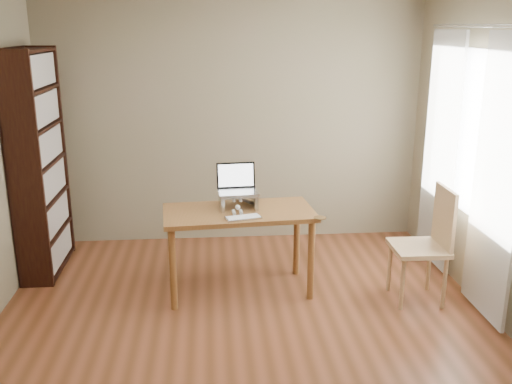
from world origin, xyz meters
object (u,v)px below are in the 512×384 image
chair (428,240)px  cat (236,200)px  bookshelf (39,163)px  laptop (238,185)px  keyboard (243,218)px  desk (239,222)px

chair → cat: bearing=166.3°
bookshelf → chair: (3.40, -0.95, -0.51)m
bookshelf → laptop: size_ratio=5.85×
laptop → chair: size_ratio=0.36×
keyboard → cat: 0.34m
cat → chair: bearing=-16.8°
desk → cat: bearing=95.3°
bookshelf → cat: bookshelf is taller
bookshelf → chair: bookshelf is taller
cat → chair: 1.68m
bookshelf → laptop: bearing=-15.6°
desk → chair: size_ratio=1.34×
bookshelf → cat: bearing=-16.6°
keyboard → chair: (1.56, -0.08, -0.22)m
laptop → keyboard: laptop is taller
laptop → keyboard: bearing=-90.6°
keyboard → cat: (-0.05, 0.33, 0.05)m
cat → chair: size_ratio=0.48×
bookshelf → keyboard: (1.85, -0.87, -0.29)m
laptop → chair: laptop is taller
chair → bookshelf: bearing=165.1°
cat → desk: bearing=-82.3°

